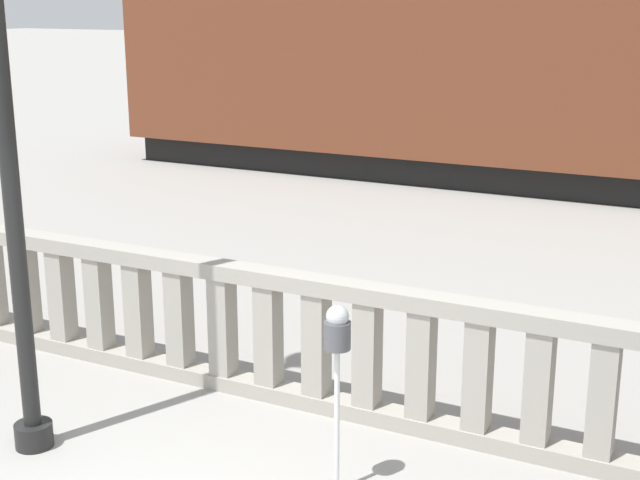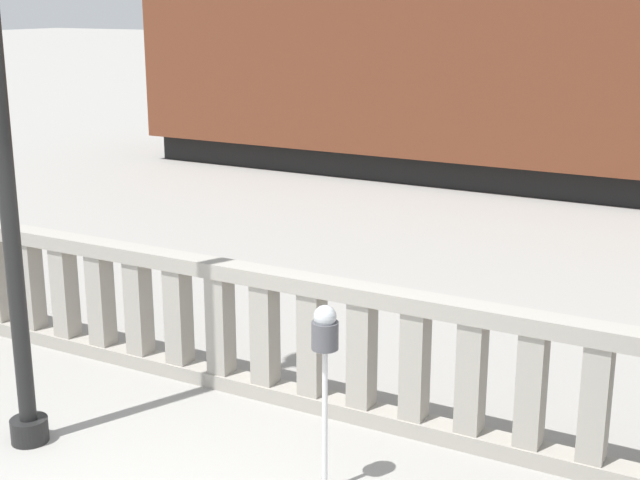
% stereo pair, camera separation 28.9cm
% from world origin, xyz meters
% --- Properties ---
extents(balustrade, '(14.04, 0.24, 1.21)m').
position_xyz_m(balustrade, '(0.00, 2.77, 0.61)').
color(balustrade, '#9E998E').
rests_on(balustrade, ground).
extents(parking_meter, '(0.19, 0.19, 1.44)m').
position_xyz_m(parking_meter, '(0.76, 1.61, 1.18)').
color(parking_meter, silver).
rests_on(parking_meter, ground).
extents(train_near, '(20.23, 2.65, 4.59)m').
position_xyz_m(train_near, '(0.93, 13.26, 2.10)').
color(train_near, black).
rests_on(train_near, ground).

